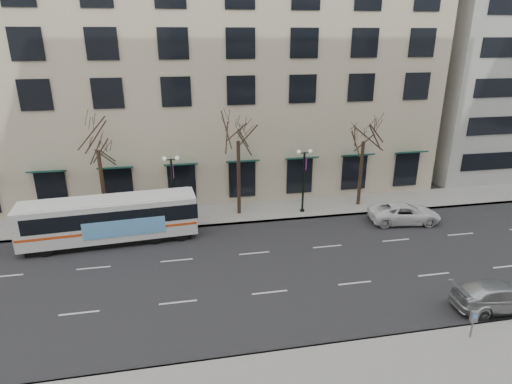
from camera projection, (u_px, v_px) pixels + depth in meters
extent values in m
plane|color=black|center=(261.00, 271.00, 25.74)|extent=(160.00, 160.00, 0.00)
cube|color=gray|center=(299.00, 208.00, 34.89)|extent=(80.00, 4.00, 0.15)
cube|color=#BEB091|center=(197.00, 50.00, 40.60)|extent=(40.00, 20.00, 24.00)
cylinder|color=black|center=(103.00, 189.00, 31.10)|extent=(0.28, 0.28, 5.74)
cylinder|color=black|center=(239.00, 179.00, 32.83)|extent=(0.28, 0.28, 5.95)
cylinder|color=black|center=(360.00, 175.00, 34.68)|extent=(0.28, 0.28, 5.46)
cylinder|color=black|center=(173.00, 192.00, 31.55)|extent=(0.16, 0.16, 5.00)
cylinder|color=black|center=(175.00, 221.00, 32.37)|extent=(0.36, 0.36, 0.30)
cube|color=black|center=(171.00, 160.00, 30.71)|extent=(0.90, 0.06, 0.06)
sphere|color=silver|center=(164.00, 159.00, 30.59)|extent=(0.32, 0.32, 0.32)
sphere|color=silver|center=(177.00, 158.00, 30.75)|extent=(0.32, 0.32, 0.32)
cube|color=#812282|center=(173.00, 171.00, 31.02)|extent=(0.04, 0.45, 1.00)
cylinder|color=black|center=(303.00, 183.00, 33.32)|extent=(0.16, 0.16, 5.00)
cylinder|color=black|center=(302.00, 211.00, 34.13)|extent=(0.36, 0.36, 0.30)
cube|color=black|center=(305.00, 153.00, 32.47)|extent=(0.90, 0.06, 0.06)
sphere|color=silver|center=(299.00, 152.00, 32.36)|extent=(0.32, 0.32, 0.32)
sphere|color=silver|center=(310.00, 151.00, 32.52)|extent=(0.32, 0.32, 0.32)
cube|color=#812282|center=(306.00, 164.00, 32.79)|extent=(0.04, 0.45, 1.00)
cube|color=silver|center=(110.00, 218.00, 28.84)|extent=(11.64, 3.32, 2.63)
cube|color=black|center=(112.00, 238.00, 29.36)|extent=(10.70, 2.96, 0.43)
cube|color=black|center=(114.00, 212.00, 28.77)|extent=(11.19, 3.33, 1.05)
cube|color=#E24815|center=(111.00, 224.00, 29.00)|extent=(11.53, 3.35, 0.17)
cube|color=#66B2F9|center=(125.00, 228.00, 28.01)|extent=(5.26, 0.44, 1.15)
cube|color=silver|center=(107.00, 200.00, 28.38)|extent=(11.05, 3.03, 0.08)
cylinder|color=black|center=(45.00, 250.00, 27.30)|extent=(0.97, 0.34, 0.96)
cylinder|color=black|center=(51.00, 235.00, 29.30)|extent=(0.97, 0.34, 0.96)
cylinder|color=black|center=(156.00, 237.00, 28.98)|extent=(0.97, 0.34, 0.96)
cylinder|color=black|center=(154.00, 224.00, 30.98)|extent=(0.97, 0.34, 0.96)
cylinder|color=black|center=(181.00, 234.00, 29.40)|extent=(0.97, 0.34, 0.96)
cylinder|color=black|center=(178.00, 222.00, 31.40)|extent=(0.97, 0.34, 0.96)
imported|color=#B3B7BB|center=(501.00, 296.00, 22.04)|extent=(5.11, 2.37, 1.45)
imported|color=white|center=(404.00, 213.00, 32.26)|extent=(5.57, 3.12, 1.47)
cylinder|color=gray|center=(472.00, 328.00, 19.75)|extent=(0.09, 0.09, 0.97)
cube|color=gray|center=(474.00, 316.00, 19.53)|extent=(0.33, 0.25, 0.54)
cube|color=blue|center=(476.00, 316.00, 19.42)|extent=(0.15, 0.05, 0.19)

